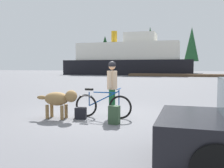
% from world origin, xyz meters
% --- Properties ---
extents(ground_plane, '(160.00, 160.00, 0.00)m').
position_xyz_m(ground_plane, '(0.00, 0.00, 0.00)').
color(ground_plane, slate).
extents(bicycle, '(1.77, 0.44, 0.90)m').
position_xyz_m(bicycle, '(0.16, -0.30, 0.38)').
color(bicycle, black).
rests_on(bicycle, ground_plane).
extents(person_cyclist, '(0.32, 0.53, 1.70)m').
position_xyz_m(person_cyclist, '(0.32, 0.19, 1.02)').
color(person_cyclist, '#19592D').
rests_on(person_cyclist, ground_plane).
extents(dog, '(1.31, 0.47, 0.85)m').
position_xyz_m(dog, '(-1.03, -0.74, 0.57)').
color(dog, olive).
rests_on(dog, ground_plane).
extents(backpack, '(0.30, 0.22, 0.49)m').
position_xyz_m(backpack, '(0.72, -0.97, 0.25)').
color(backpack, '#334C33').
rests_on(backpack, ground_plane).
extents(handbag_pannier, '(0.34, 0.22, 0.34)m').
position_xyz_m(handbag_pannier, '(-0.39, -0.64, 0.17)').
color(handbag_pannier, black).
rests_on(handbag_pannier, ground_plane).
extents(dock_pier, '(16.06, 2.63, 0.40)m').
position_xyz_m(dock_pier, '(1.78, 32.58, 0.20)').
color(dock_pier, brown).
rests_on(dock_pier, ground_plane).
extents(ferry_boat, '(23.43, 7.98, 8.32)m').
position_xyz_m(ferry_boat, '(-7.84, 38.59, 2.89)').
color(ferry_boat, black).
rests_on(ferry_boat, ground_plane).
extents(pine_tree_far_left, '(4.14, 4.14, 9.84)m').
position_xyz_m(pine_tree_far_left, '(-18.61, 56.72, 6.40)').
color(pine_tree_far_left, '#4C331E').
rests_on(pine_tree_far_left, ground_plane).
extents(pine_tree_center, '(3.45, 3.45, 11.04)m').
position_xyz_m(pine_tree_center, '(3.81, 55.43, 6.90)').
color(pine_tree_center, '#4C331E').
rests_on(pine_tree_center, ground_plane).
extents(pine_tree_mid_back, '(3.60, 3.60, 12.61)m').
position_xyz_m(pine_tree_mid_back, '(-7.17, 62.21, 7.81)').
color(pine_tree_mid_back, '#4C331E').
rests_on(pine_tree_mid_back, ground_plane).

